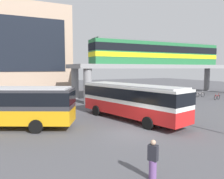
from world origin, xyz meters
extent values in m
plane|color=#515156|center=(0.00, 10.00, 0.00)|extent=(120.00, 120.00, 0.00)
cube|color=gray|center=(15.72, 16.92, 4.91)|extent=(30.78, 7.36, 0.60)
cylinder|color=gray|center=(1.53, 14.04, 2.31)|extent=(1.10, 1.10, 4.61)
cylinder|color=gray|center=(1.53, 19.80, 2.31)|extent=(1.10, 1.10, 4.61)
cylinder|color=gray|center=(29.91, 19.80, 2.31)|extent=(1.10, 1.10, 4.61)
cube|color=#26723F|center=(15.15, 16.92, 7.01)|extent=(23.82, 2.90, 3.60)
cube|color=yellow|center=(15.15, 16.92, 6.65)|extent=(23.88, 2.96, 0.70)
cube|color=black|center=(15.15, 16.92, 7.73)|extent=(23.88, 2.96, 1.10)
cube|color=slate|center=(15.15, 16.92, 8.93)|extent=(22.87, 2.61, 0.24)
cube|color=red|center=(1.94, 3.74, 1.05)|extent=(5.17, 11.28, 1.10)
cube|color=white|center=(1.94, 3.74, 2.35)|extent=(5.17, 11.28, 1.50)
cube|color=black|center=(1.94, 3.74, 2.43)|extent=(5.22, 11.32, 0.96)
cube|color=silver|center=(1.94, 3.74, 3.16)|extent=(4.91, 10.71, 0.12)
cylinder|color=black|center=(-0.15, 6.84, 0.50)|extent=(0.52, 1.04, 1.00)
cylinder|color=black|center=(2.28, 7.47, 0.50)|extent=(0.52, 1.04, 1.00)
cylinder|color=black|center=(1.50, 0.45, 0.50)|extent=(0.52, 1.04, 1.00)
cylinder|color=black|center=(3.92, 1.07, 0.50)|extent=(0.52, 1.04, 1.00)
cube|color=orange|center=(-8.50, 5.62, 1.05)|extent=(10.96, 7.16, 1.10)
cube|color=#333338|center=(-8.50, 5.62, 2.35)|extent=(10.96, 7.16, 1.50)
cube|color=black|center=(-8.50, 5.62, 2.43)|extent=(11.01, 7.21, 0.96)
cube|color=silver|center=(-8.50, 5.62, 3.16)|extent=(10.41, 6.80, 0.12)
cylinder|color=black|center=(-6.30, 3.12, 0.50)|extent=(1.02, 0.70, 1.00)
cylinder|color=black|center=(-5.18, 5.36, 0.50)|extent=(1.02, 0.70, 1.00)
torus|color=black|center=(14.66, 10.68, 0.34)|extent=(0.74, 0.13, 0.74)
torus|color=black|center=(13.62, 10.59, 0.34)|extent=(0.74, 0.13, 0.74)
cylinder|color=black|center=(14.14, 10.63, 0.62)|extent=(1.05, 0.14, 0.05)
cylinder|color=black|center=(13.62, 10.59, 0.64)|extent=(0.04, 0.04, 0.55)
cylinder|color=black|center=(14.66, 10.68, 0.69)|extent=(0.04, 0.04, 0.65)
torus|color=black|center=(11.71, 11.73, 0.34)|extent=(0.74, 0.09, 0.74)
torus|color=black|center=(10.66, 11.69, 0.34)|extent=(0.74, 0.09, 0.74)
cylinder|color=#996626|center=(11.18, 11.71, 0.62)|extent=(1.05, 0.09, 0.05)
cylinder|color=#996626|center=(10.66, 11.69, 0.64)|extent=(0.04, 0.04, 0.55)
cylinder|color=#996626|center=(11.71, 11.73, 0.69)|extent=(0.04, 0.04, 0.65)
torus|color=black|center=(20.54, 9.40, 0.34)|extent=(0.73, 0.24, 0.74)
torus|color=black|center=(19.52, 9.14, 0.34)|extent=(0.73, 0.24, 0.74)
cylinder|color=#B21E1E|center=(20.03, 9.27, 0.62)|extent=(1.03, 0.31, 0.05)
cylinder|color=#B21E1E|center=(19.52, 9.14, 0.64)|extent=(0.04, 0.04, 0.55)
cylinder|color=#B21E1E|center=(20.54, 9.40, 0.69)|extent=(0.04, 0.04, 0.65)
torus|color=black|center=(6.54, 12.29, 0.34)|extent=(0.74, 0.16, 0.74)
torus|color=black|center=(5.50, 12.44, 0.34)|extent=(0.74, 0.16, 0.74)
cylinder|color=orange|center=(6.02, 12.37, 0.62)|extent=(1.05, 0.19, 0.05)
cylinder|color=orange|center=(5.50, 12.44, 0.64)|extent=(0.04, 0.04, 0.55)
cylinder|color=orange|center=(6.54, 12.29, 0.69)|extent=(0.04, 0.04, 0.65)
torus|color=black|center=(15.74, 12.41, 0.34)|extent=(0.74, 0.20, 0.74)
torus|color=black|center=(14.71, 12.22, 0.34)|extent=(0.74, 0.20, 0.74)
cylinder|color=#1E7F33|center=(15.23, 12.32, 0.62)|extent=(1.04, 0.24, 0.05)
cylinder|color=#1E7F33|center=(14.71, 12.22, 0.64)|extent=(0.04, 0.04, 0.55)
cylinder|color=#1E7F33|center=(15.74, 12.41, 0.69)|extent=(0.04, 0.04, 0.65)
torus|color=black|center=(20.81, 12.61, 0.34)|extent=(0.74, 0.15, 0.74)
torus|color=black|center=(19.77, 12.74, 0.34)|extent=(0.74, 0.15, 0.74)
cylinder|color=silver|center=(20.29, 12.67, 0.62)|extent=(1.05, 0.17, 0.05)
cylinder|color=silver|center=(19.77, 12.74, 0.64)|extent=(0.04, 0.04, 0.55)
cylinder|color=silver|center=(20.81, 12.61, 0.69)|extent=(0.04, 0.04, 0.65)
cylinder|color=#724C8C|center=(-2.75, -5.96, 0.42)|extent=(0.32, 0.32, 0.83)
cube|color=#26262D|center=(-2.75, -5.96, 1.16)|extent=(0.43, 0.48, 0.66)
sphere|color=tan|center=(-2.75, -5.96, 1.60)|extent=(0.23, 0.23, 0.23)
cylinder|color=#724C8C|center=(9.56, 10.47, 0.41)|extent=(0.32, 0.32, 0.82)
cube|color=gray|center=(9.56, 10.47, 1.14)|extent=(0.47, 0.46, 0.65)
sphere|color=tan|center=(9.56, 10.47, 1.58)|extent=(0.22, 0.22, 0.22)
camera|label=1|loc=(-8.19, -13.27, 4.68)|focal=35.64mm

